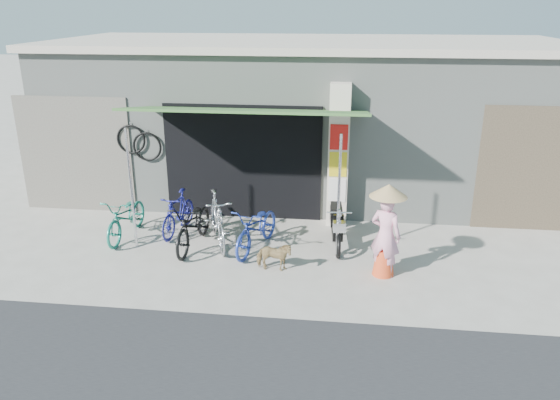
# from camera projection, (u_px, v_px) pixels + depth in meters

# --- Properties ---
(ground) EXTENTS (80.00, 80.00, 0.00)m
(ground) POSITION_uv_depth(u_px,v_px,m) (284.00, 273.00, 9.65)
(ground) COLOR #ACA59B
(ground) RESTS_ON ground
(bicycle_shop) EXTENTS (12.30, 5.30, 3.66)m
(bicycle_shop) POSITION_uv_depth(u_px,v_px,m) (307.00, 115.00, 13.78)
(bicycle_shop) COLOR gray
(bicycle_shop) RESTS_ON ground
(shop_pillar) EXTENTS (0.42, 0.44, 3.00)m
(shop_pillar) POSITION_uv_depth(u_px,v_px,m) (338.00, 156.00, 11.33)
(shop_pillar) COLOR beige
(shop_pillar) RESTS_ON ground
(awning) EXTENTS (4.60, 1.88, 2.72)m
(awning) POSITION_uv_depth(u_px,v_px,m) (247.00, 113.00, 10.42)
(awning) COLOR #325A28
(awning) RESTS_ON ground
(neighbour_right) EXTENTS (2.60, 0.06, 2.60)m
(neighbour_right) POSITION_uv_depth(u_px,v_px,m) (543.00, 170.00, 11.07)
(neighbour_right) COLOR brown
(neighbour_right) RESTS_ON ground
(neighbour_left) EXTENTS (2.60, 0.06, 2.60)m
(neighbour_left) POSITION_uv_depth(u_px,v_px,m) (76.00, 155.00, 12.19)
(neighbour_left) COLOR #6B665B
(neighbour_left) RESTS_ON ground
(bike_teal) EXTENTS (0.67, 1.71, 0.88)m
(bike_teal) POSITION_uv_depth(u_px,v_px,m) (127.00, 217.00, 10.97)
(bike_teal) COLOR #1B7D67
(bike_teal) RESTS_ON ground
(bike_blue) EXTENTS (0.63, 1.51, 0.88)m
(bike_blue) POSITION_uv_depth(u_px,v_px,m) (178.00, 213.00, 11.18)
(bike_blue) COLOR navy
(bike_blue) RESTS_ON ground
(bike_black) EXTENTS (0.75, 1.82, 0.93)m
(bike_black) POSITION_uv_depth(u_px,v_px,m) (194.00, 225.00, 10.52)
(bike_black) COLOR black
(bike_black) RESTS_ON ground
(bike_silver) EXTENTS (1.08, 1.79, 1.04)m
(bike_silver) POSITION_uv_depth(u_px,v_px,m) (217.00, 220.00, 10.62)
(bike_silver) COLOR #B0B0B5
(bike_silver) RESTS_ON ground
(bike_navy) EXTENTS (1.05, 1.81, 0.90)m
(bike_navy) POSITION_uv_depth(u_px,v_px,m) (257.00, 228.00, 10.41)
(bike_navy) COLOR navy
(bike_navy) RESTS_ON ground
(street_dog) EXTENTS (0.66, 0.32, 0.55)m
(street_dog) POSITION_uv_depth(u_px,v_px,m) (274.00, 257.00, 9.64)
(street_dog) COLOR #95854F
(street_dog) RESTS_ON ground
(moped) EXTENTS (0.46, 1.62, 0.92)m
(moped) POSITION_uv_depth(u_px,v_px,m) (337.00, 225.00, 10.65)
(moped) COLOR black
(moped) RESTS_ON ground
(nun) EXTENTS (0.65, 0.64, 1.67)m
(nun) POSITION_uv_depth(u_px,v_px,m) (386.00, 231.00, 9.31)
(nun) COLOR pink
(nun) RESTS_ON ground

